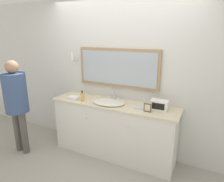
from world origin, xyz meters
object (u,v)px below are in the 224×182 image
object	(u,v)px
sink_basin	(108,102)
appliance_box	(159,105)
soap_bottle	(82,97)
person	(16,98)
picture_frame	(147,108)

from	to	relation	value
sink_basin	appliance_box	xyz separation A→B (m)	(0.79, 0.08, 0.05)
soap_bottle	person	world-z (taller)	person
appliance_box	picture_frame	xyz separation A→B (m)	(-0.12, -0.17, -0.01)
sink_basin	person	xyz separation A→B (m)	(-1.37, -0.60, 0.05)
picture_frame	sink_basin	bearing A→B (deg)	172.40
picture_frame	person	world-z (taller)	person
soap_bottle	person	distance (m)	1.07
soap_bottle	appliance_box	xyz separation A→B (m)	(1.22, 0.18, 0.00)
picture_frame	appliance_box	bearing A→B (deg)	54.34
soap_bottle	picture_frame	distance (m)	1.09
soap_bottle	picture_frame	world-z (taller)	soap_bottle
appliance_box	picture_frame	bearing A→B (deg)	-125.66
sink_basin	appliance_box	size ratio (longest dim) A/B	2.15
picture_frame	person	xyz separation A→B (m)	(-2.04, -0.51, 0.00)
picture_frame	person	bearing A→B (deg)	-165.92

